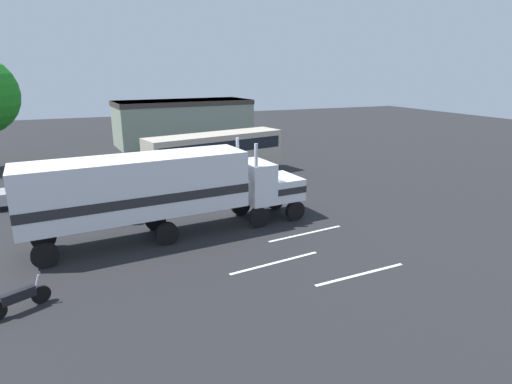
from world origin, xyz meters
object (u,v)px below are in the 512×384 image
at_px(person_bystander, 124,209).
at_px(parked_car, 31,192).
at_px(semi_truck, 161,188).
at_px(parked_bus, 216,151).
at_px(motorcycle, 19,299).

distance_m(person_bystander, parked_car, 7.78).
bearing_deg(person_bystander, semi_truck, -56.55).
relative_size(semi_truck, person_bystander, 8.79).
distance_m(person_bystander, parked_bus, 11.31).
bearing_deg(semi_truck, parked_bus, 60.08).
bearing_deg(person_bystander, motorcycle, -119.59).
relative_size(semi_truck, motorcycle, 7.42).
distance_m(parked_bus, motorcycle, 19.73).
height_order(parked_bus, parked_car, parked_bus).
bearing_deg(semi_truck, motorcycle, -139.64).
bearing_deg(semi_truck, parked_car, 127.90).
bearing_deg(motorcycle, parked_bus, 52.51).
xyz_separation_m(parked_bus, parked_car, (-12.70, -2.17, -1.26)).
height_order(person_bystander, parked_bus, parked_bus).
bearing_deg(motorcycle, person_bystander, 60.41).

